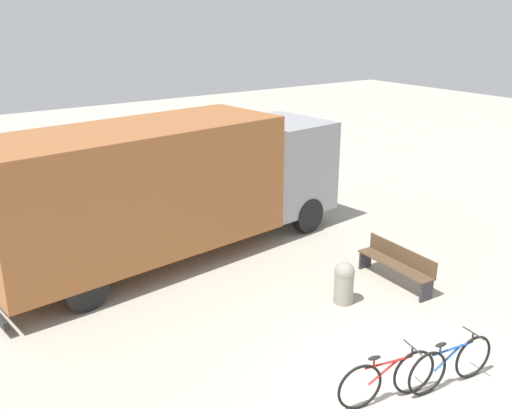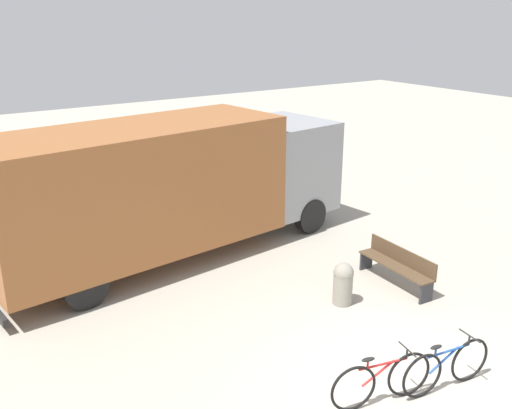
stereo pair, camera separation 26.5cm
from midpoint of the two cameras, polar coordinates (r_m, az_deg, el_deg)
ground_plane at (r=9.81m, az=15.51°, el=-17.47°), size 60.00×60.00×0.00m
delivery_truck at (r=13.58m, az=-7.85°, el=2.10°), size 9.31×3.45×3.29m
park_bench at (r=12.83m, az=14.57°, el=-5.81°), size 0.53×1.98×0.82m
bicycle_near at (r=9.23m, az=13.28°, el=-16.73°), size 1.70×0.52×0.86m
bicycle_middle at (r=9.80m, az=19.26°, el=-15.07°), size 1.73×0.44×0.86m
bollard_near_bench at (r=11.78m, az=9.34°, el=-7.66°), size 0.42×0.42×0.90m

